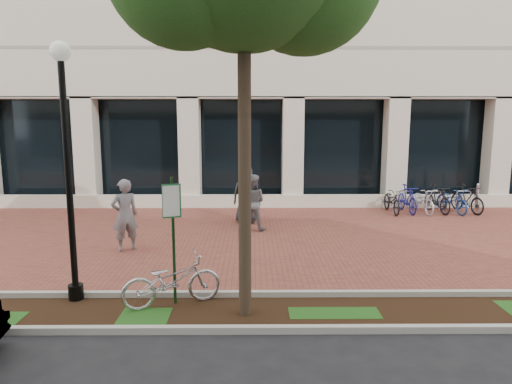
{
  "coord_description": "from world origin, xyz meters",
  "views": [
    {
      "loc": [
        0.44,
        -12.88,
        3.41
      ],
      "look_at": [
        0.53,
        -0.8,
        1.46
      ],
      "focal_mm": 32.0,
      "sensor_mm": 36.0,
      "label": 1
    }
  ],
  "objects_px": {
    "parking_sign": "(173,224)",
    "pedestrian_mid": "(252,202)",
    "lamppost": "(67,160)",
    "pedestrian_left": "(125,215)",
    "locked_bicycle": "(172,280)",
    "bollard": "(477,196)",
    "bike_rack_cluster": "(429,200)",
    "pedestrian_right": "(246,195)"
  },
  "relations": [
    {
      "from": "parking_sign",
      "to": "pedestrian_mid",
      "type": "bearing_deg",
      "value": 58.75
    },
    {
      "from": "lamppost",
      "to": "pedestrian_left",
      "type": "height_order",
      "value": "lamppost"
    },
    {
      "from": "locked_bicycle",
      "to": "pedestrian_left",
      "type": "relative_size",
      "value": 0.97
    },
    {
      "from": "locked_bicycle",
      "to": "pedestrian_mid",
      "type": "bearing_deg",
      "value": -36.01
    },
    {
      "from": "pedestrian_left",
      "to": "pedestrian_mid",
      "type": "relative_size",
      "value": 1.09
    },
    {
      "from": "bollard",
      "to": "bike_rack_cluster",
      "type": "bearing_deg",
      "value": -165.22
    },
    {
      "from": "pedestrian_left",
      "to": "bollard",
      "type": "bearing_deg",
      "value": 173.75
    },
    {
      "from": "locked_bicycle",
      "to": "pedestrian_right",
      "type": "height_order",
      "value": "pedestrian_right"
    },
    {
      "from": "parking_sign",
      "to": "bollard",
      "type": "height_order",
      "value": "parking_sign"
    },
    {
      "from": "lamppost",
      "to": "pedestrian_right",
      "type": "xyz_separation_m",
      "value": [
        3.15,
        6.44,
        -1.73
      ]
    },
    {
      "from": "parking_sign",
      "to": "bollard",
      "type": "relative_size",
      "value": 2.35
    },
    {
      "from": "pedestrian_mid",
      "to": "bike_rack_cluster",
      "type": "bearing_deg",
      "value": -146.77
    },
    {
      "from": "bollard",
      "to": "parking_sign",
      "type": "bearing_deg",
      "value": -138.38
    },
    {
      "from": "locked_bicycle",
      "to": "bollard",
      "type": "xyz_separation_m",
      "value": [
        9.96,
        8.89,
        0.04
      ]
    },
    {
      "from": "pedestrian_mid",
      "to": "locked_bicycle",
      "type": "bearing_deg",
      "value": 87.2
    },
    {
      "from": "bollard",
      "to": "bike_rack_cluster",
      "type": "relative_size",
      "value": 0.29
    },
    {
      "from": "pedestrian_right",
      "to": "bike_rack_cluster",
      "type": "relative_size",
      "value": 0.53
    },
    {
      "from": "lamppost",
      "to": "locked_bicycle",
      "type": "bearing_deg",
      "value": -8.61
    },
    {
      "from": "parking_sign",
      "to": "bollard",
      "type": "xyz_separation_m",
      "value": [
        9.92,
        8.82,
        -1.0
      ]
    },
    {
      "from": "parking_sign",
      "to": "locked_bicycle",
      "type": "height_order",
      "value": "parking_sign"
    },
    {
      "from": "lamppost",
      "to": "pedestrian_mid",
      "type": "xyz_separation_m",
      "value": [
        3.35,
        5.48,
        -1.81
      ]
    },
    {
      "from": "locked_bicycle",
      "to": "pedestrian_right",
      "type": "relative_size",
      "value": 0.97
    },
    {
      "from": "pedestrian_right",
      "to": "bollard",
      "type": "xyz_separation_m",
      "value": [
        8.69,
        2.16,
        -0.43
      ]
    },
    {
      "from": "pedestrian_mid",
      "to": "bike_rack_cluster",
      "type": "height_order",
      "value": "pedestrian_mid"
    },
    {
      "from": "pedestrian_left",
      "to": "lamppost",
      "type": "bearing_deg",
      "value": 58.39
    },
    {
      "from": "pedestrian_mid",
      "to": "parking_sign",
      "type": "bearing_deg",
      "value": 87.38
    },
    {
      "from": "pedestrian_left",
      "to": "bollard",
      "type": "relative_size",
      "value": 1.86
    },
    {
      "from": "bike_rack_cluster",
      "to": "lamppost",
      "type": "bearing_deg",
      "value": -147.19
    },
    {
      "from": "pedestrian_mid",
      "to": "bike_rack_cluster",
      "type": "distance_m",
      "value": 6.98
    },
    {
      "from": "parking_sign",
      "to": "pedestrian_mid",
      "type": "relative_size",
      "value": 1.37
    },
    {
      "from": "locked_bicycle",
      "to": "pedestrian_right",
      "type": "bearing_deg",
      "value": -32.41
    },
    {
      "from": "bike_rack_cluster",
      "to": "parking_sign",
      "type": "bearing_deg",
      "value": -140.23
    },
    {
      "from": "parking_sign",
      "to": "pedestrian_right",
      "type": "distance_m",
      "value": 6.8
    },
    {
      "from": "pedestrian_mid",
      "to": "pedestrian_right",
      "type": "relative_size",
      "value": 0.92
    },
    {
      "from": "bike_rack_cluster",
      "to": "pedestrian_right",
      "type": "bearing_deg",
      "value": -172.93
    },
    {
      "from": "pedestrian_left",
      "to": "pedestrian_right",
      "type": "xyz_separation_m",
      "value": [
        3.09,
        3.17,
        -0.0
      ]
    },
    {
      "from": "pedestrian_mid",
      "to": "bollard",
      "type": "height_order",
      "value": "pedestrian_mid"
    },
    {
      "from": "pedestrian_left",
      "to": "bike_rack_cluster",
      "type": "relative_size",
      "value": 0.54
    },
    {
      "from": "pedestrian_left",
      "to": "pedestrian_right",
      "type": "bearing_deg",
      "value": -164.84
    },
    {
      "from": "pedestrian_left",
      "to": "bollard",
      "type": "height_order",
      "value": "pedestrian_left"
    },
    {
      "from": "lamppost",
      "to": "locked_bicycle",
      "type": "xyz_separation_m",
      "value": [
        1.88,
        -0.29,
        -2.2
      ]
    },
    {
      "from": "lamppost",
      "to": "bollard",
      "type": "relative_size",
      "value": 4.69
    }
  ]
}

